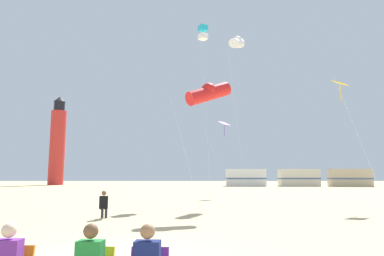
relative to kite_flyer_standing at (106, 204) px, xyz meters
The scene contains 10 objects.
kite_flyer_standing is the anchor object (origin of this frame).
kite_tube_scarlet 7.17m from the kite_flyer_standing, 23.21° to the left, with size 3.17×2.92×6.54m.
kite_diamond_violet 17.76m from the kite_flyer_standing, 67.30° to the left, with size 2.62×2.62×6.57m.
kite_box_cyan 17.54m from the kite_flyer_standing, 68.33° to the left, with size 0.96×0.96×13.65m.
kite_tube_white 16.65m from the kite_flyer_standing, 55.15° to the left, with size 1.60×2.58×12.41m.
kite_diamond_gold 15.47m from the kite_flyer_standing, 24.30° to the left, with size 2.87×2.35×7.61m.
lighthouse_distant 55.37m from the kite_flyer_standing, 113.40° to the left, with size 2.80×2.80×16.80m.
rv_van_white 44.43m from the kite_flyer_standing, 73.62° to the left, with size 6.55×2.66×2.80m.
rv_van_cream 47.63m from the kite_flyer_standing, 63.47° to the left, with size 6.51×2.55×2.80m.
rv_van_tan 50.31m from the kite_flyer_standing, 54.82° to the left, with size 6.60×2.82×2.80m.
Camera 1 is at (1.71, -7.74, 1.80)m, focal length 32.32 mm.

